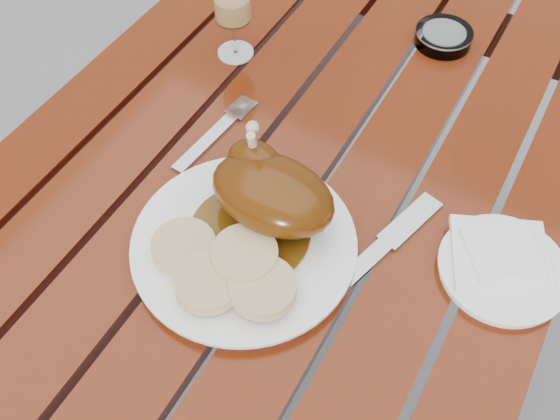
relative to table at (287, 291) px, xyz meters
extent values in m
plane|color=slate|center=(0.00, 0.00, -0.38)|extent=(60.00, 60.00, 0.00)
cube|color=maroon|center=(0.00, 0.00, 0.00)|extent=(0.80, 1.20, 0.75)
cylinder|color=white|center=(0.02, -0.16, 0.38)|extent=(0.30, 0.30, 0.02)
cylinder|color=#563209|center=(0.02, -0.14, 0.40)|extent=(0.16, 0.16, 0.00)
ellipsoid|color=#592C06|center=(0.03, -0.10, 0.44)|extent=(0.17, 0.11, 0.08)
ellipsoid|color=#592C06|center=(-0.01, -0.08, 0.45)|extent=(0.08, 0.05, 0.07)
cylinder|color=#C6B28C|center=(-0.01, -0.07, 0.47)|extent=(0.02, 0.04, 0.09)
cylinder|color=#D2B280|center=(-0.04, -0.21, 0.40)|extent=(0.08, 0.08, 0.02)
cylinder|color=#D2B280|center=(0.02, -0.24, 0.41)|extent=(0.08, 0.08, 0.02)
cylinder|color=#D2B280|center=(0.08, -0.21, 0.41)|extent=(0.08, 0.08, 0.02)
cylinder|color=#D2B280|center=(0.04, -0.18, 0.42)|extent=(0.08, 0.08, 0.02)
cylinder|color=#FBC672|center=(-0.20, 0.17, 0.45)|extent=(0.07, 0.07, 0.14)
cylinder|color=white|center=(0.33, -0.02, 0.38)|extent=(0.22, 0.22, 0.01)
cube|color=white|center=(0.32, -0.01, 0.39)|extent=(0.16, 0.15, 0.01)
cylinder|color=#B2B7BC|center=(0.10, 0.37, 0.39)|extent=(0.12, 0.12, 0.02)
cube|color=gray|center=(-0.13, -0.01, 0.38)|extent=(0.03, 0.17, 0.01)
cube|color=gray|center=(0.16, -0.11, 0.38)|extent=(0.09, 0.23, 0.01)
camera|label=1|loc=(0.28, -0.52, 1.07)|focal=40.00mm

